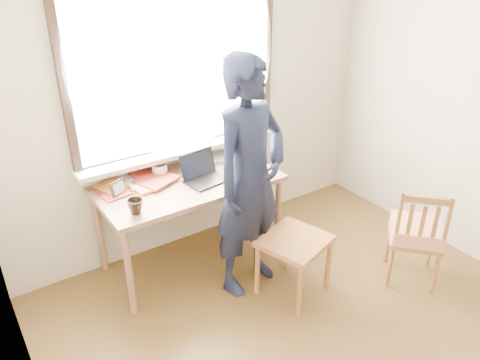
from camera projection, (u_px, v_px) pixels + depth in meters
room_shell at (363, 125)px, 2.44m from camera, size 3.52×4.02×2.61m
desk at (189, 190)px, 3.77m from camera, size 1.45×0.73×0.78m
laptop at (203, 174)px, 3.74m from camera, size 0.36×0.31×0.22m
mug_white at (160, 170)px, 3.80m from camera, size 0.18×0.18×0.10m
mug_dark at (135, 206)px, 3.27m from camera, size 0.12×0.12×0.11m
mouse at (244, 170)px, 3.88m from camera, size 0.10×0.07×0.04m
desk_clutter at (142, 180)px, 3.72m from camera, size 0.86×0.44×0.03m
book_a at (127, 184)px, 3.66m from camera, size 0.23×0.29×0.03m
book_b at (207, 158)px, 4.11m from camera, size 0.23×0.27×0.02m
picture_frame at (118, 189)px, 3.51m from camera, size 0.13×0.08×0.11m
work_chair at (294, 247)px, 3.56m from camera, size 0.59×0.57×0.49m
side_chair at (416, 232)px, 3.68m from camera, size 0.54×0.54×0.85m
person at (250, 179)px, 3.44m from camera, size 0.76×0.59×1.85m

